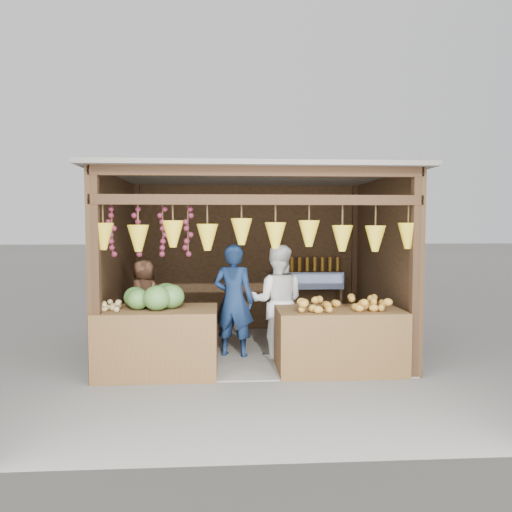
{
  "coord_description": "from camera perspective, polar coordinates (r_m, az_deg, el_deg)",
  "views": [
    {
      "loc": [
        -0.41,
        -7.42,
        1.91
      ],
      "look_at": [
        0.05,
        -0.1,
        1.44
      ],
      "focal_mm": 35.0,
      "sensor_mm": 36.0,
      "label": 1
    }
  ],
  "objects": [
    {
      "name": "melon_pile",
      "position": [
        6.45,
        -11.8,
        -4.5
      ],
      "size": [
        1.0,
        0.5,
        0.32
      ],
      "primitive_type": null,
      "color": "#1B4C14",
      "rests_on": "counter_left"
    },
    {
      "name": "woman_standing",
      "position": [
        7.13,
        2.46,
        -5.21
      ],
      "size": [
        0.88,
        0.74,
        1.62
      ],
      "primitive_type": "imported",
      "rotation": [
        0.0,
        0.0,
        2.97
      ],
      "color": "silver",
      "rests_on": "ground"
    },
    {
      "name": "vendor_seated",
      "position": [
        7.6,
        -12.68,
        -4.59
      ],
      "size": [
        0.66,
        0.58,
        1.13
      ],
      "primitive_type": "imported",
      "rotation": [
        0.0,
        0.0,
        2.62
      ],
      "color": "brown",
      "rests_on": "stool"
    },
    {
      "name": "ground",
      "position": [
        7.67,
        -0.44,
        -10.74
      ],
      "size": [
        80.0,
        80.0,
        0.0
      ],
      "primitive_type": "plane",
      "color": "#514F49",
      "rests_on": "ground"
    },
    {
      "name": "counter_right",
      "position": [
        6.66,
        9.47,
        -9.45
      ],
      "size": [
        1.61,
        0.85,
        0.81
      ],
      "primitive_type": "cube",
      "color": "#52351B",
      "rests_on": "ground"
    },
    {
      "name": "stall_structure",
      "position": [
        7.39,
        -0.69,
        1.77
      ],
      "size": [
        4.3,
        3.3,
        2.66
      ],
      "color": "slate",
      "rests_on": "ground"
    },
    {
      "name": "counter_left",
      "position": [
        6.53,
        -11.17,
        -9.57
      ],
      "size": [
        1.5,
        0.85,
        0.84
      ],
      "primitive_type": "cube",
      "color": "#51331B",
      "rests_on": "ground"
    },
    {
      "name": "stool",
      "position": [
        7.73,
        -12.6,
        -9.71
      ],
      "size": [
        0.28,
        0.28,
        0.27
      ],
      "primitive_type": "cube",
      "color": "black",
      "rests_on": "ground"
    },
    {
      "name": "tanfruit_pile",
      "position": [
        6.45,
        -16.44,
        -5.42
      ],
      "size": [
        0.34,
        0.4,
        0.13
      ],
      "primitive_type": null,
      "color": "#A9874E",
      "rests_on": "counter_left"
    },
    {
      "name": "mango_pile",
      "position": [
        6.51,
        9.71,
        -5.12
      ],
      "size": [
        1.4,
        0.64,
        0.22
      ],
      "primitive_type": null,
      "color": "#D4581C",
      "rests_on": "counter_right"
    },
    {
      "name": "man_standing",
      "position": [
        7.17,
        -2.58,
        -5.11
      ],
      "size": [
        0.68,
        0.55,
        1.63
      ],
      "primitive_type": "imported",
      "rotation": [
        0.0,
        0.0,
        2.85
      ],
      "color": "#14284E",
      "rests_on": "ground"
    },
    {
      "name": "back_shelf",
      "position": [
        8.89,
        5.87,
        -3.05
      ],
      "size": [
        1.25,
        0.32,
        1.32
      ],
      "color": "#382314",
      "rests_on": "ground"
    }
  ]
}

